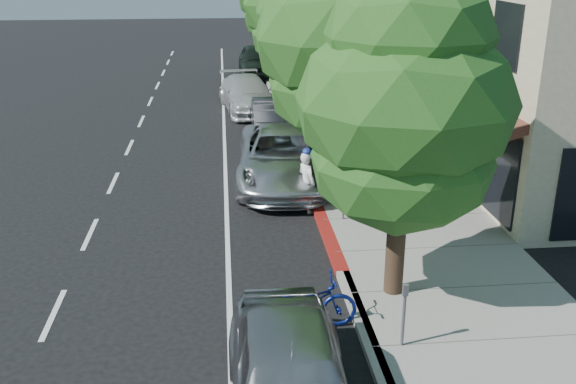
{
  "coord_description": "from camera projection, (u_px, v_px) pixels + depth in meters",
  "views": [
    {
      "loc": [
        -2.56,
        -13.84,
        6.98
      ],
      "look_at": [
        -1.05,
        1.04,
        1.35
      ],
      "focal_mm": 40.0,
      "sensor_mm": 36.0,
      "label": 1
    }
  ],
  "objects": [
    {
      "name": "street_tree_1",
      "position": [
        347.0,
        40.0,
        17.75
      ],
      "size": [
        5.29,
        5.29,
        7.75
      ],
      "color": "black",
      "rests_on": "ground"
    },
    {
      "name": "cyclist",
      "position": [
        307.0,
        182.0,
        18.04
      ],
      "size": [
        0.68,
        0.77,
        1.76
      ],
      "primitive_type": "imported",
      "rotation": [
        0.0,
        0.0,
        2.08
      ],
      "color": "white",
      "rests_on": "ground"
    },
    {
      "name": "pedestrian",
      "position": [
        350.0,
        106.0,
        25.8
      ],
      "size": [
        1.18,
        1.07,
        1.96
      ],
      "primitive_type": "imported",
      "rotation": [
        0.0,
        0.0,
        3.58
      ],
      "color": "black",
      "rests_on": "sidewalk"
    },
    {
      "name": "near_car_a",
      "position": [
        291.0,
        384.0,
        9.73
      ],
      "size": [
        2.01,
        4.85,
        1.64
      ],
      "primitive_type": "imported",
      "rotation": [
        0.0,
        0.0,
        -0.01
      ],
      "color": "#A3A3A7",
      "rests_on": "ground"
    },
    {
      "name": "storefront_building",
      "position": [
        466.0,
        25.0,
        32.02
      ],
      "size": [
        10.0,
        36.0,
        7.0
      ],
      "primitive_type": "cube",
      "color": "beige",
      "rests_on": "ground"
    },
    {
      "name": "dark_suv_far",
      "position": [
        258.0,
        61.0,
        37.87
      ],
      "size": [
        2.23,
        5.4,
        1.83
      ],
      "primitive_type": "imported",
      "rotation": [
        0.0,
        0.0,
        0.01
      ],
      "color": "black",
      "rests_on": "ground"
    },
    {
      "name": "curb",
      "position": [
        298.0,
        156.0,
        23.01
      ],
      "size": [
        0.3,
        56.0,
        0.15
      ],
      "primitive_type": "cube",
      "color": "#9E998E",
      "rests_on": "ground"
    },
    {
      "name": "street_tree_3",
      "position": [
        298.0,
        6.0,
        28.93
      ],
      "size": [
        5.1,
        5.1,
        7.67
      ],
      "color": "black",
      "rests_on": "ground"
    },
    {
      "name": "dark_sedan",
      "position": [
        277.0,
        124.0,
        24.28
      ],
      "size": [
        1.85,
        5.17,
        1.7
      ],
      "primitive_type": "imported",
      "rotation": [
        0.0,
        0.0,
        -0.01
      ],
      "color": "black",
      "rests_on": "ground"
    },
    {
      "name": "bicycle",
      "position": [
        304.0,
        303.0,
        12.49
      ],
      "size": [
        2.12,
        0.77,
        1.11
      ],
      "primitive_type": "imported",
      "rotation": [
        0.0,
        0.0,
        1.59
      ],
      "color": "navy",
      "rests_on": "ground"
    },
    {
      "name": "ground",
      "position": [
        335.0,
        257.0,
        15.58
      ],
      "size": [
        120.0,
        120.0,
        0.0
      ],
      "primitive_type": "plane",
      "color": "black",
      "rests_on": "ground"
    },
    {
      "name": "curb_red_segment",
      "position": [
        329.0,
        237.0,
        16.49
      ],
      "size": [
        0.32,
        4.0,
        0.15
      ],
      "primitive_type": "cube",
      "color": "maroon",
      "rests_on": "ground"
    },
    {
      "name": "street_tree_0",
      "position": [
        405.0,
        107.0,
        12.34
      ],
      "size": [
        4.32,
        4.32,
        6.81
      ],
      "color": "black",
      "rests_on": "ground"
    },
    {
      "name": "sidewalk",
      "position": [
        361.0,
        154.0,
        23.22
      ],
      "size": [
        4.6,
        56.0,
        0.15
      ],
      "primitive_type": "cube",
      "color": "gray",
      "rests_on": "ground"
    },
    {
      "name": "silver_suv",
      "position": [
        283.0,
        157.0,
        20.34
      ],
      "size": [
        3.27,
        6.34,
        1.71
      ],
      "primitive_type": "imported",
      "rotation": [
        0.0,
        0.0,
        -0.07
      ],
      "color": "silver",
      "rests_on": "ground"
    },
    {
      "name": "street_tree_2",
      "position": [
        317.0,
        15.0,
        23.29
      ],
      "size": [
        4.58,
        4.58,
        7.72
      ],
      "color": "black",
      "rests_on": "ground"
    },
    {
      "name": "white_pickup",
      "position": [
        247.0,
        94.0,
        29.63
      ],
      "size": [
        2.84,
        5.57,
        1.55
      ],
      "primitive_type": "imported",
      "rotation": [
        0.0,
        0.0,
        0.13
      ],
      "color": "#B8B8B8",
      "rests_on": "ground"
    }
  ]
}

